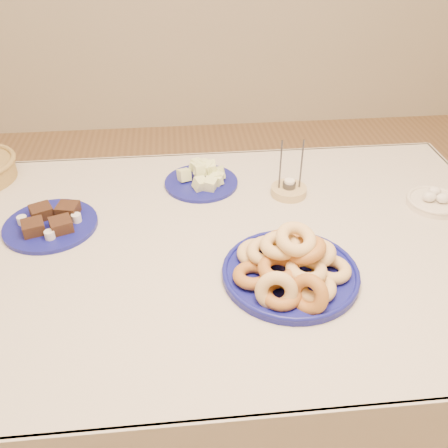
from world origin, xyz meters
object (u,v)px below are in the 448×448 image
Objects in this scene: donut_platter at (291,267)px; melon_plate at (203,177)px; brownie_plate at (51,223)px; egg_bowl at (434,201)px; candle_holder at (289,190)px; dining_table at (222,272)px.

donut_platter is 0.53m from melon_plate.
brownie_plate is at bearing 155.59° from donut_platter.
candle_holder is at bearing 165.70° from egg_bowl.
egg_bowl is (0.51, 0.29, -0.02)m from donut_platter.
melon_plate is 0.28m from candle_holder.
candle_holder reaches higher than donut_platter.
dining_table is 0.35m from melon_plate.
brownie_plate is at bearing -156.43° from melon_plate.
donut_platter reaches higher than dining_table.
melon_plate is 0.84× the size of brownie_plate.
donut_platter is at bearing -150.40° from egg_bowl.
egg_bowl is (1.16, -0.00, 0.00)m from brownie_plate.
candle_holder reaches higher than egg_bowl.
melon_plate is (-0.19, 0.49, -0.01)m from donut_platter.
candle_holder is (0.24, 0.24, 0.12)m from dining_table.
donut_platter is 2.52× the size of egg_bowl.
brownie_plate is at bearing 179.94° from egg_bowl.
candle_holder reaches higher than dining_table.
dining_table is 9.51× the size of egg_bowl.
egg_bowl is (0.43, -0.11, -0.00)m from candle_holder.
donut_platter is 1.44× the size of brownie_plate.
brownie_plate is (-0.65, 0.29, -0.02)m from donut_platter.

